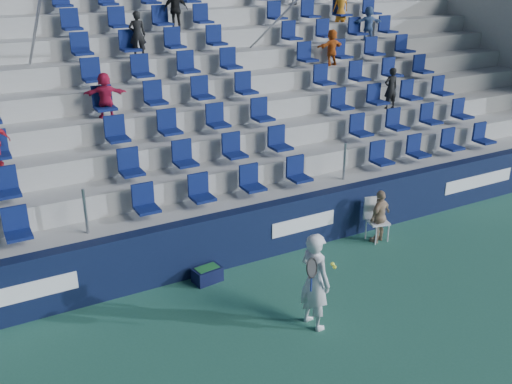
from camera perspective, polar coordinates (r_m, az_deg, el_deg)
ground at (r=10.06m, az=6.92°, el=-14.57°), size 70.00×70.00×0.00m
sponsor_wall at (r=12.05m, az=-1.63°, el=-4.48°), size 24.00×0.32×1.20m
grandstand at (r=15.96m, az=-10.18°, el=7.75°), size 24.00×8.17×6.63m
tennis_player at (r=9.93m, az=5.91°, el=-8.81°), size 0.69×0.71×1.79m
line_judge_chair at (r=13.35m, az=11.83°, el=-2.32°), size 0.54×0.55×1.01m
line_judge at (r=13.23m, az=12.27°, el=-2.37°), size 0.79×0.52×1.25m
ball_bin at (r=11.58m, az=-4.90°, el=-8.15°), size 0.60×0.43×0.31m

